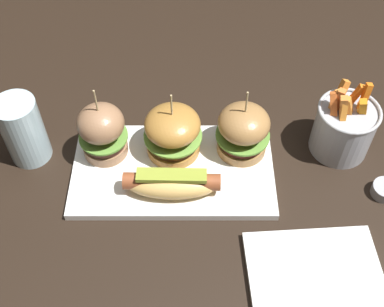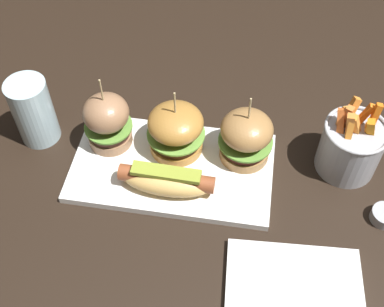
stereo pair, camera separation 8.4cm
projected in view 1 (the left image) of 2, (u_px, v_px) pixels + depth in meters
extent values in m
plane|color=black|center=(172.00, 172.00, 0.89)|extent=(3.00, 3.00, 0.00)
cube|color=white|center=(172.00, 170.00, 0.88)|extent=(0.35, 0.20, 0.01)
ellipsoid|color=#E1B160|center=(169.00, 184.00, 0.83)|extent=(0.15, 0.06, 0.04)
cylinder|color=brown|center=(169.00, 182.00, 0.83)|extent=(0.16, 0.03, 0.03)
cube|color=olive|center=(168.00, 176.00, 0.81)|extent=(0.12, 0.03, 0.01)
cylinder|color=#9B6F4E|center=(105.00, 147.00, 0.89)|extent=(0.08, 0.08, 0.02)
cylinder|color=#513026|center=(103.00, 140.00, 0.88)|extent=(0.07, 0.07, 0.02)
cylinder|color=#609338|center=(102.00, 137.00, 0.87)|extent=(0.09, 0.09, 0.00)
ellipsoid|color=#9B6F4E|center=(99.00, 124.00, 0.84)|extent=(0.08, 0.08, 0.06)
cylinder|color=tan|center=(95.00, 104.00, 0.81)|extent=(0.00, 0.00, 0.06)
cylinder|color=#AD7734|center=(170.00, 146.00, 0.90)|extent=(0.10, 0.10, 0.02)
cylinder|color=#412814|center=(170.00, 140.00, 0.88)|extent=(0.09, 0.09, 0.02)
cylinder|color=#6B9E3D|center=(170.00, 135.00, 0.87)|extent=(0.10, 0.10, 0.00)
ellipsoid|color=#AD7734|center=(169.00, 125.00, 0.85)|extent=(0.10, 0.10, 0.05)
cylinder|color=tan|center=(168.00, 108.00, 0.82)|extent=(0.00, 0.00, 0.06)
cylinder|color=#A37542|center=(240.00, 145.00, 0.90)|extent=(0.09, 0.09, 0.02)
cylinder|color=#492018|center=(241.00, 138.00, 0.88)|extent=(0.08, 0.08, 0.02)
cylinder|color=#609338|center=(242.00, 135.00, 0.87)|extent=(0.10, 0.10, 0.00)
ellipsoid|color=#A37542|center=(243.00, 123.00, 0.85)|extent=(0.09, 0.09, 0.06)
cylinder|color=tan|center=(245.00, 105.00, 0.82)|extent=(0.00, 0.00, 0.06)
cylinder|color=#A8AAB2|center=(342.00, 130.00, 0.89)|extent=(0.11, 0.11, 0.09)
torus|color=#B7BABF|center=(349.00, 110.00, 0.85)|extent=(0.11, 0.11, 0.01)
cube|color=orange|center=(348.00, 112.00, 0.85)|extent=(0.04, 0.02, 0.08)
cube|color=orange|center=(361.00, 112.00, 0.85)|extent=(0.03, 0.03, 0.07)
cube|color=orange|center=(332.00, 109.00, 0.86)|extent=(0.03, 0.03, 0.08)
cube|color=orange|center=(359.00, 113.00, 0.86)|extent=(0.03, 0.02, 0.06)
cube|color=orange|center=(333.00, 113.00, 0.85)|extent=(0.02, 0.04, 0.08)
cube|color=orange|center=(360.00, 106.00, 0.85)|extent=(0.02, 0.02, 0.09)
cube|color=orange|center=(335.00, 106.00, 0.85)|extent=(0.02, 0.02, 0.08)
cube|color=orange|center=(341.00, 119.00, 0.84)|extent=(0.01, 0.03, 0.07)
cube|color=orange|center=(341.00, 113.00, 0.85)|extent=(0.03, 0.02, 0.08)
cube|color=orange|center=(348.00, 102.00, 0.86)|extent=(0.03, 0.01, 0.08)
cube|color=orange|center=(336.00, 100.00, 0.87)|extent=(0.04, 0.04, 0.08)
cylinder|color=#A8AAB2|center=(384.00, 190.00, 0.85)|extent=(0.04, 0.04, 0.02)
cube|color=white|center=(318.00, 291.00, 0.74)|extent=(0.22, 0.22, 0.01)
cylinder|color=silver|center=(22.00, 131.00, 0.86)|extent=(0.07, 0.07, 0.13)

